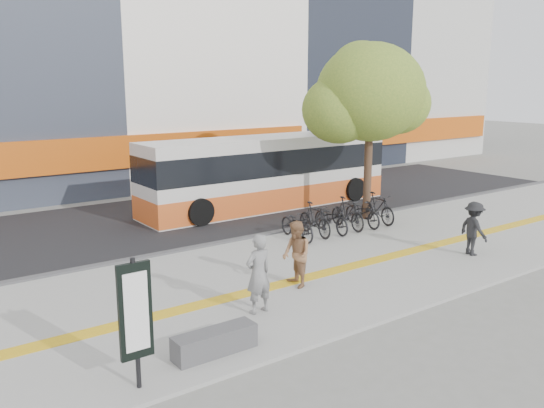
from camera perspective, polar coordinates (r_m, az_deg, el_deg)
ground at (r=13.08m, az=1.59°, el=-10.08°), size 120.00×120.00×0.00m
sidewalk at (r=14.20m, az=-2.13°, el=-8.08°), size 40.00×7.00×0.08m
tactile_strip at (r=13.80m, az=-0.96°, el=-8.49°), size 40.00×0.45×0.01m
street at (r=20.60m, az=-13.84°, el=-2.04°), size 40.00×8.00×0.06m
curb at (r=17.07m, az=-8.71°, el=-4.61°), size 40.00×0.25×0.14m
bench at (r=10.72m, az=-5.74°, el=-13.57°), size 1.60×0.45×0.45m
signboard at (r=9.40m, az=-13.51°, el=-10.57°), size 0.55×0.10×2.20m
street_tree at (r=20.50m, az=9.55°, el=10.76°), size 4.40×3.80×6.31m
bus at (r=22.52m, az=-0.38°, el=3.01°), size 10.51×2.49×2.80m
bicycle_row at (r=19.03m, az=6.71°, el=-1.19°), size 4.35×1.90×1.07m
seated_woman at (r=12.18m, az=-1.38°, el=-7.00°), size 0.66×0.46×1.74m
pedestrian_tan at (r=13.73m, az=2.45°, el=-5.05°), size 0.76×0.89×1.62m
pedestrian_dark at (r=17.22m, az=19.54°, el=-2.32°), size 0.80×1.11×1.55m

